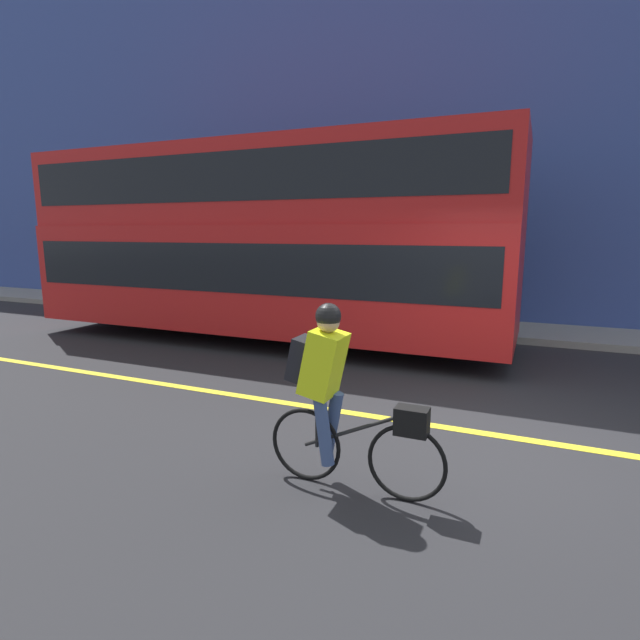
# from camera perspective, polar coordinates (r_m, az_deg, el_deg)

# --- Properties ---
(ground_plane) EXTENTS (80.00, 80.00, 0.00)m
(ground_plane) POSITION_cam_1_polar(r_m,az_deg,el_deg) (5.62, 18.30, -12.81)
(ground_plane) COLOR #232326
(road_center_line) EXTENTS (50.00, 0.14, 0.01)m
(road_center_line) POSITION_cam_1_polar(r_m,az_deg,el_deg) (5.76, 18.45, -12.21)
(road_center_line) COLOR yellow
(road_center_line) RESTS_ON ground_plane
(sidewalk_curb) EXTENTS (60.00, 1.80, 0.14)m
(sidewalk_curb) POSITION_cam_1_polar(r_m,az_deg,el_deg) (11.14, 21.20, -1.24)
(sidewalk_curb) COLOR gray
(sidewalk_curb) RESTS_ON ground_plane
(building_facade) EXTENTS (60.00, 0.30, 9.39)m
(building_facade) POSITION_cam_1_polar(r_m,az_deg,el_deg) (12.26, 22.94, 21.45)
(building_facade) COLOR #33478C
(building_facade) RESTS_ON ground_plane
(bus) EXTENTS (9.30, 2.61, 3.69)m
(bus) POSITION_cam_1_polar(r_m,az_deg,el_deg) (9.81, -6.40, 9.63)
(bus) COLOR black
(bus) RESTS_ON ground_plane
(cyclist_on_bike) EXTENTS (1.54, 0.32, 1.57)m
(cyclist_on_bike) POSITION_cam_1_polar(r_m,az_deg,el_deg) (4.15, 1.81, -8.00)
(cyclist_on_bike) COLOR black
(cyclist_on_bike) RESTS_ON ground_plane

